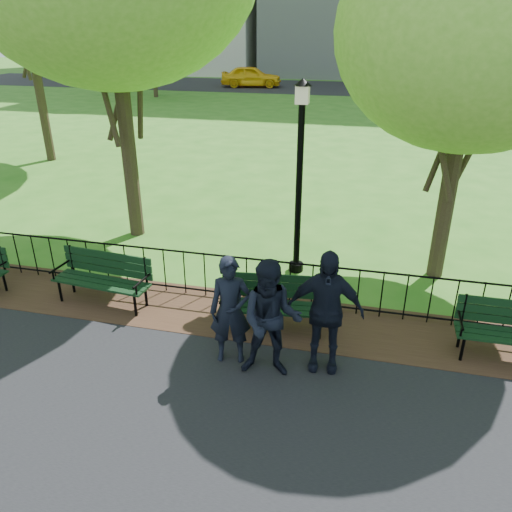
% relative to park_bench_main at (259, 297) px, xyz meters
% --- Properties ---
extents(ground, '(120.00, 120.00, 0.00)m').
position_rel_park_bench_main_xyz_m(ground, '(0.57, -1.18, -0.61)').
color(ground, '#2E691B').
extents(dirt_strip, '(60.00, 1.60, 0.01)m').
position_rel_park_bench_main_xyz_m(dirt_strip, '(0.57, 0.32, -0.59)').
color(dirt_strip, '#321E14').
rests_on(dirt_strip, ground).
extents(far_street, '(70.00, 9.00, 0.01)m').
position_rel_park_bench_main_xyz_m(far_street, '(0.57, 33.82, -0.60)').
color(far_street, black).
rests_on(far_street, ground).
extents(iron_fence, '(24.06, 0.06, 1.00)m').
position_rel_park_bench_main_xyz_m(iron_fence, '(0.57, 0.82, -0.11)').
color(iron_fence, black).
rests_on(iron_fence, ground).
extents(park_bench_main, '(1.83, 0.75, 1.01)m').
position_rel_park_bench_main_xyz_m(park_bench_main, '(0.00, 0.00, 0.00)').
color(park_bench_main, black).
rests_on(park_bench_main, ground).
extents(park_bench_left_a, '(1.86, 0.73, 1.03)m').
position_rel_park_bench_main_xyz_m(park_bench_left_a, '(-2.94, 0.21, -0.02)').
color(park_bench_left_a, black).
rests_on(park_bench_left_a, ground).
extents(lamppost, '(0.34, 0.34, 3.80)m').
position_rel_park_bench_main_xyz_m(lamppost, '(0.25, 2.28, 1.46)').
color(lamppost, black).
rests_on(lamppost, ground).
extents(tree_near_e, '(4.71, 4.71, 6.56)m').
position_rel_park_bench_main_xyz_m(tree_near_e, '(3.04, 2.75, 3.95)').
color(tree_near_e, '#2D2116').
rests_on(tree_near_e, ground).
extents(tree_far_w, '(6.09, 6.09, 8.48)m').
position_rel_park_bench_main_xyz_m(tree_far_w, '(-13.25, 25.83, 5.28)').
color(tree_far_w, '#2D2116').
rests_on(tree_far_w, ground).
extents(person_left, '(0.69, 0.53, 1.70)m').
position_rel_park_bench_main_xyz_m(person_left, '(-0.22, -0.92, 0.26)').
color(person_left, black).
rests_on(person_left, asphalt_path).
extents(person_mid, '(0.92, 0.54, 1.81)m').
position_rel_park_bench_main_xyz_m(person_mid, '(0.43, -1.11, 0.31)').
color(person_mid, black).
rests_on(person_mid, asphalt_path).
extents(person_right, '(1.14, 0.54, 1.89)m').
position_rel_park_bench_main_xyz_m(person_right, '(1.14, -0.77, 0.35)').
color(person_right, black).
rests_on(person_right, asphalt_path).
extents(taxi, '(4.86, 2.54, 1.58)m').
position_rel_park_bench_main_xyz_m(taxi, '(-8.31, 32.82, 0.20)').
color(taxi, yellow).
rests_on(taxi, far_street).
extents(sedan_silver, '(4.29, 2.57, 1.34)m').
position_rel_park_bench_main_xyz_m(sedan_silver, '(5.83, 33.94, 0.07)').
color(sedan_silver, '#A4A5AB').
rests_on(sedan_silver, far_street).
extents(sedan_dark, '(5.10, 2.40, 1.44)m').
position_rel_park_bench_main_xyz_m(sedan_dark, '(4.97, 33.56, 0.13)').
color(sedan_dark, black).
rests_on(sedan_dark, far_street).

